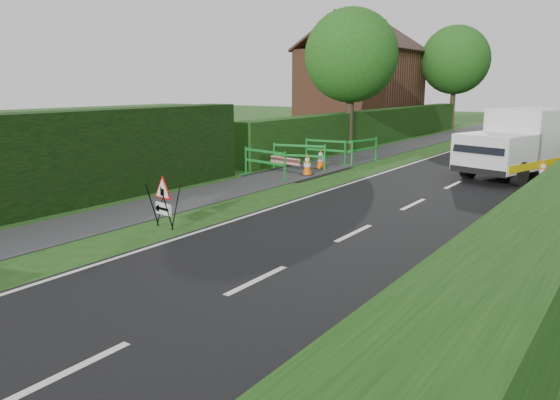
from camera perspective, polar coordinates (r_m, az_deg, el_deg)
The scene contains 19 objects.
ground at distance 10.08m, azimuth -17.48°, elevation -6.93°, with size 120.00×120.00×0.00m, color #184714.
footpath at distance 42.27m, azimuth 19.91°, elevation 7.02°, with size 2.00×90.00×0.02m, color #2D2D30.
hedge_west_far at distance 30.69m, azimuth 9.99°, elevation 5.91°, with size 1.00×24.00×1.80m, color #14380F.
house_west at distance 39.89m, azimuth 8.36°, elevation 11.51°, with size 7.50×7.40×7.88m.
tree_nw at distance 26.78m, azimuth 7.46°, elevation 14.73°, with size 4.40×4.40×6.70m.
tree_fw at distance 41.66m, azimuth 17.85°, elevation 13.75°, with size 4.80×4.80×7.24m.
triangle_sign at distance 12.41m, azimuth -12.20°, elevation 0.22°, with size 0.77×0.77×1.00m.
works_van at distance 20.67m, azimuth 24.03°, elevation 5.62°, with size 3.35×5.47×2.34m.
traffic_cone_0 at distance 17.79m, azimuth 26.38°, elevation 1.76°, with size 0.38×0.38×0.79m.
traffic_cone_1 at distance 19.79m, azimuth 25.78°, elevation 2.74°, with size 0.38×0.38×0.79m.
traffic_cone_2 at distance 22.55m, azimuth 26.97°, elevation 3.63°, with size 0.38×0.38×0.79m.
traffic_cone_3 at distance 19.34m, azimuth 2.87°, elevation 3.73°, with size 0.38×0.38×0.79m.
traffic_cone_4 at distance 20.88m, azimuth 4.27°, elevation 4.33°, with size 0.38×0.38×0.79m.
ped_barrier_0 at distance 18.75m, azimuth -1.61°, elevation 4.22°, with size 2.09×0.77×1.00m.
ped_barrier_1 at distance 20.53m, azimuth 2.00°, elevation 4.89°, with size 2.08×0.85×1.00m.
ped_barrier_2 at distance 22.25m, azimuth 5.12°, elevation 5.41°, with size 2.09×0.58×1.00m.
ped_barrier_3 at distance 22.60m, azimuth 8.48°, elevation 5.43°, with size 0.79×2.09×1.00m.
redwhite_plank at distance 19.95m, azimuth 0.53°, elevation 2.86°, with size 1.50×0.04×0.25m, color red.
hatchback_car at distance 31.56m, azimuth 23.66°, elevation 6.49°, with size 1.61×3.99×1.36m, color silver.
Camera 1 is at (7.61, -5.80, 3.18)m, focal length 35.00 mm.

